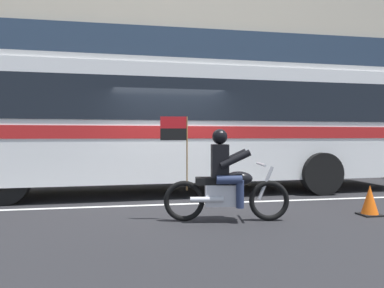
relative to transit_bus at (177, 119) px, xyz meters
name	(u,v)px	position (x,y,z in m)	size (l,w,h in m)	color
ground_plane	(170,200)	(-0.33, -1.19, -1.88)	(60.00, 60.00, 0.00)	black
sidewalk_curb	(152,174)	(-0.33, 3.91, -1.81)	(28.00, 3.80, 0.15)	#A39E93
lane_center_stripe	(174,204)	(-0.33, -1.79, -1.88)	(26.60, 0.14, 0.01)	silver
transit_bus	(177,119)	(0.00, 0.00, 0.00)	(12.47, 3.06, 3.22)	white
motorcycle_with_rider	(225,182)	(0.30, -3.51, -1.22)	(2.18, 0.69, 1.78)	black
fire_hydrant	(294,162)	(4.57, 2.80, -1.37)	(0.22, 0.30, 0.75)	red
traffic_cone	(370,201)	(3.01, -3.55, -1.63)	(0.36, 0.36, 0.55)	#EA590F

